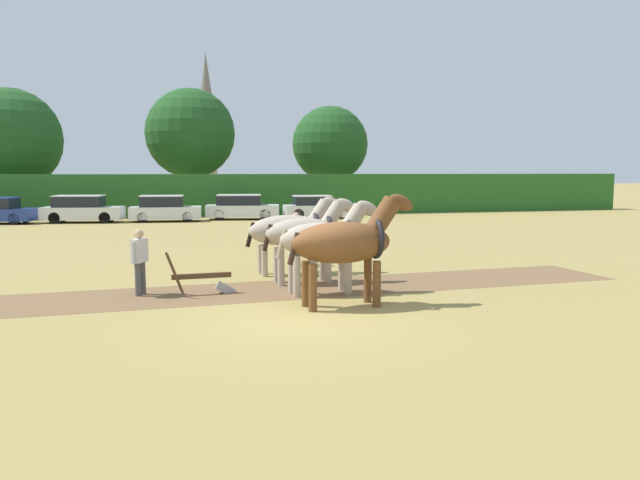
{
  "coord_description": "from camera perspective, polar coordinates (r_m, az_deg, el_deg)",
  "views": [
    {
      "loc": [
        -2.7,
        -11.79,
        2.93
      ],
      "look_at": [
        1.44,
        4.3,
        1.1
      ],
      "focal_mm": 35.0,
      "sensor_mm": 36.0,
      "label": 1
    }
  ],
  "objects": [
    {
      "name": "church_spire",
      "position": [
        86.97,
        -10.33,
        10.75
      ],
      "size": [
        2.9,
        2.9,
        18.81
      ],
      "color": "gray",
      "rests_on": "ground"
    },
    {
      "name": "plow",
      "position": [
        15.2,
        -10.27,
        -3.7
      ],
      "size": [
        1.65,
        0.48,
        1.13
      ],
      "rotation": [
        0.0,
        0.0,
        0.06
      ],
      "color": "#4C331E",
      "rests_on": "ground"
    },
    {
      "name": "draft_horse_trail_left",
      "position": [
        16.37,
        -1.26,
        0.6
      ],
      "size": [
        2.63,
        0.96,
        2.3
      ],
      "rotation": [
        0.0,
        0.0,
        0.06
      ],
      "color": "#B2A38E",
      "rests_on": "ground"
    },
    {
      "name": "draft_horse_lead_right",
      "position": [
        14.91,
        0.4,
        0.06
      ],
      "size": [
        2.64,
        0.96,
        2.31
      ],
      "rotation": [
        0.0,
        0.0,
        0.06
      ],
      "color": "#B2A38E",
      "rests_on": "ground"
    },
    {
      "name": "parked_car_center_right",
      "position": [
        39.01,
        -0.52,
        3.01
      ],
      "size": [
        3.95,
        1.94,
        1.44
      ],
      "rotation": [
        0.0,
        0.0,
        -0.05
      ],
      "color": "silver",
      "rests_on": "ground"
    },
    {
      "name": "tree_center_left",
      "position": [
        47.8,
        -26.53,
        8.23
      ],
      "size": [
        6.94,
        6.94,
        8.57
      ],
      "color": "#4C3823",
      "rests_on": "ground"
    },
    {
      "name": "parked_car_left",
      "position": [
        38.43,
        -20.94,
        2.63
      ],
      "size": [
        4.65,
        2.4,
        1.57
      ],
      "rotation": [
        0.0,
        0.0,
        -0.15
      ],
      "color": "silver",
      "rests_on": "ground"
    },
    {
      "name": "tree_center_right",
      "position": [
        49.09,
        0.93,
        8.75
      ],
      "size": [
        5.88,
        5.88,
        7.99
      ],
      "color": "brown",
      "rests_on": "ground"
    },
    {
      "name": "plowed_furrow_strip",
      "position": [
        15.17,
        -13.89,
        -5.02
      ],
      "size": [
        23.84,
        3.98,
        0.01
      ],
      "primitive_type": "cube",
      "rotation": [
        0.0,
        0.0,
        0.06
      ],
      "color": "brown",
      "rests_on": "ground"
    },
    {
      "name": "parked_car_center",
      "position": [
        38.55,
        -7.17,
        2.98
      ],
      "size": [
        4.66,
        2.54,
        1.53
      ],
      "rotation": [
        0.0,
        0.0,
        -0.17
      ],
      "color": "silver",
      "rests_on": "ground"
    },
    {
      "name": "tree_center",
      "position": [
        47.44,
        -11.77,
        9.51
      ],
      "size": [
        6.56,
        6.56,
        9.0
      ],
      "color": "#4C3823",
      "rests_on": "ground"
    },
    {
      "name": "parked_car_center_left",
      "position": [
        37.76,
        -14.03,
        2.77
      ],
      "size": [
        4.21,
        2.03,
        1.54
      ],
      "rotation": [
        0.0,
        0.0,
        -0.08
      ],
      "color": "silver",
      "rests_on": "ground"
    },
    {
      "name": "draft_horse_trail_right",
      "position": [
        17.84,
        -2.64,
        0.92
      ],
      "size": [
        2.91,
        1.05,
        2.28
      ],
      "rotation": [
        0.0,
        0.0,
        0.06
      ],
      "color": "#B2A38E",
      "rests_on": "ground"
    },
    {
      "name": "draft_horse_lead_left",
      "position": [
        13.47,
        2.45,
        -0.19
      ],
      "size": [
        2.95,
        1.07,
        2.52
      ],
      "rotation": [
        0.0,
        0.0,
        0.06
      ],
      "color": "brown",
      "rests_on": "ground"
    },
    {
      "name": "ground_plane",
      "position": [
        12.44,
        -1.51,
        -7.34
      ],
      "size": [
        240.0,
        240.0,
        0.0
      ],
      "primitive_type": "plane",
      "color": "#998447"
    },
    {
      "name": "hedgerow",
      "position": [
        41.8,
        -10.74,
        4.05
      ],
      "size": [
        62.57,
        1.32,
        2.76
      ],
      "primitive_type": "cube",
      "color": "#286023",
      "rests_on": "ground"
    },
    {
      "name": "farmer_beside_team",
      "position": [
        19.44,
        -2.2,
        0.48
      ],
      "size": [
        0.43,
        0.57,
        1.66
      ],
      "rotation": [
        0.0,
        0.0,
        -0.58
      ],
      "color": "#4C4C4C",
      "rests_on": "ground"
    },
    {
      "name": "farmer_at_plow",
      "position": [
        15.34,
        -16.17,
        -1.56
      ],
      "size": [
        0.4,
        0.57,
        1.57
      ],
      "rotation": [
        0.0,
        0.0,
        -0.52
      ],
      "color": "#4C4C4C",
      "rests_on": "ground"
    }
  ]
}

